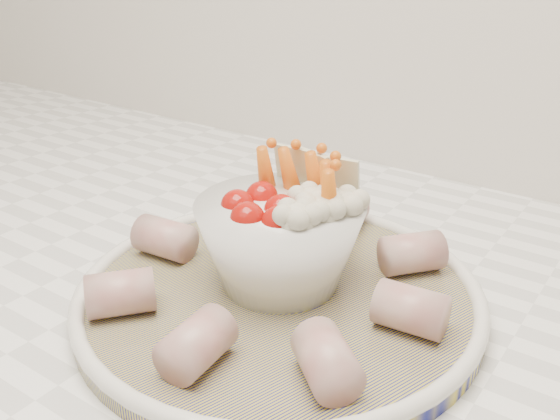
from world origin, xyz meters
The scene contains 3 objects.
serving_platter centered at (0.18, 1.42, 0.93)m, with size 0.39×0.39×0.02m.
veggie_bowl centered at (0.17, 1.43, 0.98)m, with size 0.13×0.13×0.10m.
cured_meat_rolls centered at (0.18, 1.42, 0.95)m, with size 0.27×0.27×0.03m.
Camera 1 is at (0.41, 1.08, 1.19)m, focal length 40.00 mm.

